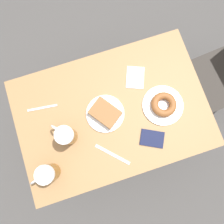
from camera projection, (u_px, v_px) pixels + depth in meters
The scene contains 10 objects.
ground_plane at pixel (112, 126), 1.91m from camera, with size 8.00×8.00×0.00m, color #474442.
table at pixel (112, 114), 1.26m from camera, with size 0.71×1.05×0.71m.
plate_with_cake at pixel (105, 113), 1.18m from camera, with size 0.21×0.21×0.05m.
plate_with_donut at pixel (163, 105), 1.19m from camera, with size 0.23×0.23×0.05m.
beer_mug_left at pixel (66, 135), 1.11m from camera, with size 0.12×0.11×0.15m.
beer_mug_center at pixel (48, 174), 1.08m from camera, with size 0.09×0.14×0.15m.
napkin_folded at pixel (135, 77), 1.23m from camera, with size 0.16×0.14×0.00m.
fork at pixel (42, 108), 1.20m from camera, with size 0.03×0.17×0.00m.
knife at pixel (113, 154), 1.16m from camera, with size 0.16×0.15×0.00m.
passport_near_edge at pixel (152, 138), 1.17m from camera, with size 0.14×0.15×0.01m.
Camera 1 is at (0.19, -0.06, 1.90)m, focal length 35.00 mm.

